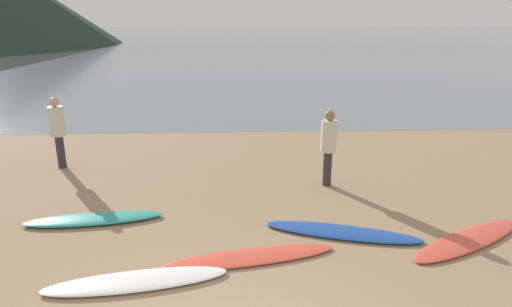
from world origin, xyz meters
name	(u,v)px	position (x,y,z in m)	size (l,w,h in m)	color
ground_plane	(232,137)	(0.00, 10.00, -0.10)	(120.00, 120.00, 0.20)	#997C5B
ocean_water	(234,38)	(0.00, 60.16, 0.00)	(140.00, 100.00, 0.01)	slate
surfboard_0	(94,219)	(-2.45, 4.00, 0.05)	(2.42, 0.55, 0.10)	teal
surfboard_1	(136,281)	(-1.27, 2.00, 0.04)	(2.54, 0.55, 0.08)	white
surfboard_2	(250,257)	(0.33, 2.59, 0.03)	(2.67, 0.53, 0.06)	#D84C38
surfboard_3	(342,232)	(1.92, 3.31, 0.04)	(2.66, 0.55, 0.08)	#1E479E
surfboard_4	(468,240)	(3.92, 2.96, 0.03)	(2.59, 0.57, 0.06)	#D84C38
person_0	(329,142)	(2.09, 5.57, 0.98)	(0.33, 0.33, 1.66)	#2D2D38
person_1	(57,127)	(-4.08, 7.00, 1.02)	(0.35, 0.35, 1.72)	#2D2D38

